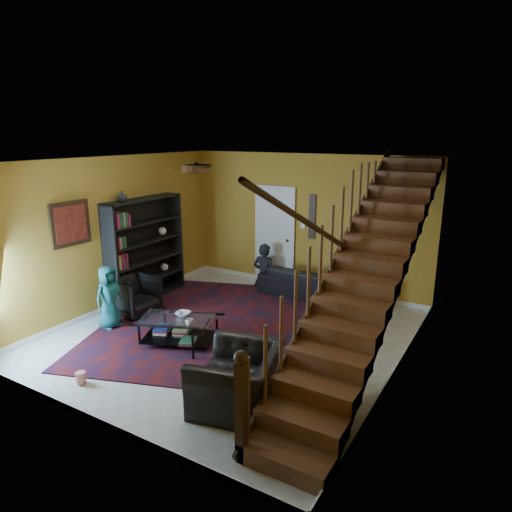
{
  "coord_description": "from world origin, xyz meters",
  "views": [
    {
      "loc": [
        3.81,
        -5.68,
        3.21
      ],
      "look_at": [
        0.21,
        0.4,
        1.28
      ],
      "focal_mm": 32.0,
      "sensor_mm": 36.0,
      "label": 1
    }
  ],
  "objects_px": {
    "sofa": "(310,283)",
    "armchair_left": "(134,296)",
    "armchair_right": "(238,379)",
    "bookshelf": "(146,251)",
    "coffee_table": "(178,329)"
  },
  "relations": [
    {
      "from": "armchair_left",
      "to": "coffee_table",
      "type": "xyz_separation_m",
      "value": [
        1.49,
        -0.56,
        -0.1
      ]
    },
    {
      "from": "armchair_left",
      "to": "armchair_right",
      "type": "xyz_separation_m",
      "value": [
        3.19,
        -1.48,
        0.01
      ]
    },
    {
      "from": "armchair_left",
      "to": "armchair_right",
      "type": "height_order",
      "value": "armchair_right"
    },
    {
      "from": "bookshelf",
      "to": "armchair_right",
      "type": "height_order",
      "value": "bookshelf"
    },
    {
      "from": "sofa",
      "to": "armchair_right",
      "type": "height_order",
      "value": "armchair_right"
    },
    {
      "from": "armchair_left",
      "to": "armchair_right",
      "type": "bearing_deg",
      "value": -112.67
    },
    {
      "from": "sofa",
      "to": "armchair_left",
      "type": "height_order",
      "value": "armchair_left"
    },
    {
      "from": "bookshelf",
      "to": "sofa",
      "type": "xyz_separation_m",
      "value": [
        2.74,
        1.7,
        -0.67
      ]
    },
    {
      "from": "armchair_right",
      "to": "coffee_table",
      "type": "height_order",
      "value": "armchair_right"
    },
    {
      "from": "armchair_right",
      "to": "armchair_left",
      "type": "bearing_deg",
      "value": -127.98
    },
    {
      "from": "sofa",
      "to": "armchair_left",
      "type": "xyz_separation_m",
      "value": [
        -2.39,
        -2.42,
        0.05
      ]
    },
    {
      "from": "bookshelf",
      "to": "coffee_table",
      "type": "distance_m",
      "value": 2.36
    },
    {
      "from": "sofa",
      "to": "coffee_table",
      "type": "relative_size",
      "value": 1.55
    },
    {
      "from": "bookshelf",
      "to": "sofa",
      "type": "relative_size",
      "value": 1.0
    },
    {
      "from": "sofa",
      "to": "armchair_right",
      "type": "bearing_deg",
      "value": 105.43
    }
  ]
}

